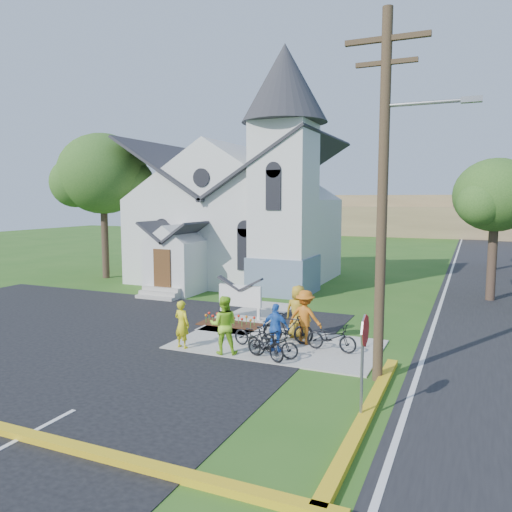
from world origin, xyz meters
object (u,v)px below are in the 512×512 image
at_px(bike_3, 265,344).
at_px(bike_4, 331,337).
at_px(cyclist_1, 224,325).
at_px(bike_2, 273,344).
at_px(stop_sign, 364,344).
at_px(bike_1, 288,328).
at_px(cyclist_3, 305,317).
at_px(church_sign, 240,296).
at_px(utility_pole, 385,186).
at_px(cyclist_2, 276,328).
at_px(cyclist_4, 298,312).
at_px(bike_0, 255,335).
at_px(cyclist_0, 182,324).

relative_size(bike_3, bike_4, 0.96).
bearing_deg(cyclist_1, bike_2, 167.80).
relative_size(stop_sign, bike_2, 1.50).
bearing_deg(bike_1, cyclist_3, -77.63).
relative_size(church_sign, bike_1, 1.23).
height_order(utility_pole, bike_3, utility_pole).
distance_m(cyclist_2, bike_4, 1.88).
xyz_separation_m(stop_sign, cyclist_3, (-3.06, 5.12, -0.79)).
xyz_separation_m(utility_pole, cyclist_2, (-3.57, 1.13, -4.55)).
distance_m(utility_pole, stop_sign, 4.52).
height_order(cyclist_4, bike_4, cyclist_4).
xyz_separation_m(church_sign, cyclist_3, (3.58, -2.28, -0.04)).
bearing_deg(church_sign, cyclist_2, -49.97).
height_order(church_sign, cyclist_2, church_sign).
bearing_deg(bike_0, cyclist_4, -19.56).
bearing_deg(cyclist_2, cyclist_4, -90.33).
relative_size(cyclist_0, cyclist_4, 0.84).
bearing_deg(cyclist_4, bike_0, 61.60).
height_order(bike_0, bike_4, bike_4).
height_order(utility_pole, bike_4, utility_pole).
relative_size(cyclist_2, bike_4, 0.93).
height_order(cyclist_0, cyclist_1, cyclist_1).
bearing_deg(bike_0, bike_4, -66.17).
bearing_deg(bike_2, bike_1, -0.59).
relative_size(bike_0, bike_2, 0.99).
bearing_deg(cyclist_3, bike_3, 81.00).
bearing_deg(utility_pole, cyclist_2, 162.39).
bearing_deg(utility_pole, cyclist_0, 177.41).
bearing_deg(cyclist_0, cyclist_2, -153.93).
bearing_deg(bike_4, cyclist_0, 114.66).
height_order(bike_0, bike_1, bike_1).
bearing_deg(stop_sign, utility_pole, 91.49).
xyz_separation_m(cyclist_1, bike_2, (1.63, 0.24, -0.52)).
distance_m(bike_2, bike_4, 2.07).
bearing_deg(bike_4, stop_sign, -151.59).
distance_m(cyclist_1, bike_4, 3.58).
bearing_deg(cyclist_4, cyclist_0, 41.22).
relative_size(church_sign, stop_sign, 0.89).
distance_m(bike_0, cyclist_4, 2.03).
relative_size(bike_1, bike_4, 1.03).
relative_size(stop_sign, cyclist_3, 1.32).
bearing_deg(cyclist_3, cyclist_2, 73.02).
bearing_deg(bike_2, cyclist_3, -17.55).
height_order(church_sign, stop_sign, stop_sign).
height_order(bike_0, cyclist_3, cyclist_3).
relative_size(stop_sign, bike_4, 1.44).
height_order(cyclist_0, bike_0, cyclist_0).
bearing_deg(bike_2, stop_sign, -137.18).
height_order(bike_1, bike_2, bike_1).
bearing_deg(church_sign, cyclist_0, -91.03).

